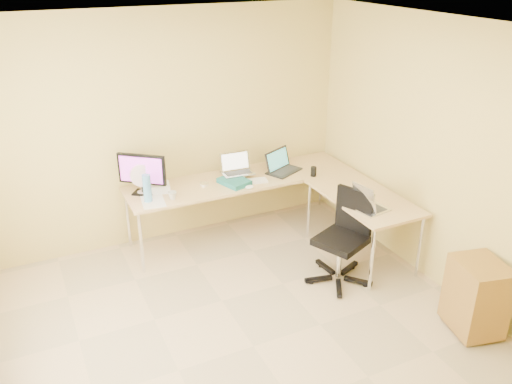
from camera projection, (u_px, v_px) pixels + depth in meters
name	position (u px, v px, depth m)	size (l,w,h in m)	color
floor	(253.00, 346.00, 4.55)	(4.50, 4.50, 0.00)	tan
ceiling	(253.00, 34.00, 3.47)	(4.50, 4.50, 0.00)	white
wall_back	(167.00, 129.00, 5.85)	(4.50, 4.50, 0.00)	tan
wall_right	(461.00, 167.00, 4.83)	(4.50, 4.50, 0.00)	tan
desk_main	(242.00, 207.00, 6.20)	(2.65, 0.70, 0.73)	tan
desk_return	(361.00, 226.00, 5.76)	(0.70, 1.30, 0.73)	tan
monitor	(142.00, 174.00, 5.57)	(0.52, 0.17, 0.45)	black
book_stack	(234.00, 182.00, 5.89)	(0.24, 0.33, 0.06)	#185E5A
laptop_center	(237.00, 164.00, 5.98)	(0.35, 0.27, 0.23)	#B4B4B4
laptop_black	(284.00, 162.00, 6.17)	(0.41, 0.30, 0.26)	black
keyboard	(247.00, 182.00, 5.93)	(0.47, 0.13, 0.02)	white
mouse	(249.00, 187.00, 5.78)	(0.10, 0.06, 0.04)	white
mug	(172.00, 195.00, 5.52)	(0.09, 0.09, 0.09)	beige
cd_stack	(204.00, 184.00, 5.86)	(0.10, 0.10, 0.03)	white
water_bottle	(147.00, 188.00, 5.42)	(0.09, 0.09, 0.30)	#5191C3
papers	(153.00, 201.00, 5.48)	(0.23, 0.33, 0.01)	white
white_box	(158.00, 188.00, 5.70)	(0.24, 0.18, 0.09)	white
desk_fan	(141.00, 180.00, 5.61)	(0.25, 0.25, 0.32)	silver
black_cup	(314.00, 172.00, 6.08)	(0.07, 0.07, 0.11)	black
laptop_return	(372.00, 199.00, 5.27)	(0.28, 0.36, 0.24)	silver
office_chair	(341.00, 237.00, 5.26)	(0.57, 0.57, 0.96)	black
cabinet	(476.00, 296.00, 4.60)	(0.38, 0.47, 0.65)	brown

